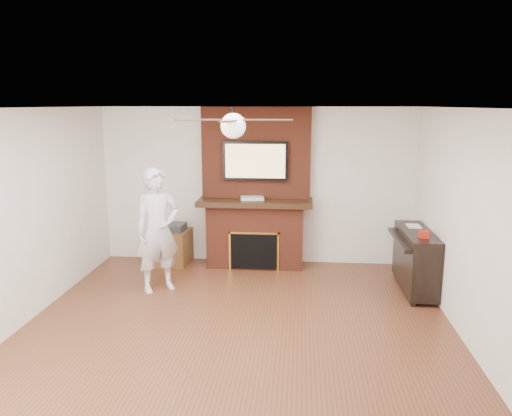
# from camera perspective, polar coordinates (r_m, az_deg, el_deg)

# --- Properties ---
(room_shell) EXTENTS (5.36, 5.86, 2.86)m
(room_shell) POSITION_cam_1_polar(r_m,az_deg,el_deg) (5.34, -2.51, -2.19)
(room_shell) COLOR #552C19
(room_shell) RESTS_ON ground
(fireplace) EXTENTS (1.78, 0.64, 2.50)m
(fireplace) POSITION_cam_1_polar(r_m,az_deg,el_deg) (7.86, -0.04, 0.48)
(fireplace) COLOR maroon
(fireplace) RESTS_ON ground
(tv) EXTENTS (1.00, 0.08, 0.60)m
(tv) POSITION_cam_1_polar(r_m,az_deg,el_deg) (7.71, -0.07, 5.41)
(tv) COLOR black
(tv) RESTS_ON fireplace
(ceiling_fan) EXTENTS (1.21, 1.21, 0.31)m
(ceiling_fan) POSITION_cam_1_polar(r_m,az_deg,el_deg) (5.18, -2.62, 9.49)
(ceiling_fan) COLOR black
(ceiling_fan) RESTS_ON room_shell
(person) EXTENTS (0.75, 0.71, 1.71)m
(person) POSITION_cam_1_polar(r_m,az_deg,el_deg) (6.92, -11.17, -2.53)
(person) COLOR silver
(person) RESTS_ON ground
(side_table) EXTENTS (0.61, 0.61, 0.66)m
(side_table) POSITION_cam_1_polar(r_m,az_deg,el_deg) (8.20, -9.65, -4.20)
(side_table) COLOR brown
(side_table) RESTS_ON ground
(piano) EXTENTS (0.48, 1.29, 0.93)m
(piano) POSITION_cam_1_polar(r_m,az_deg,el_deg) (7.24, 17.73, -5.52)
(piano) COLOR black
(piano) RESTS_ON ground
(cable_box) EXTENTS (0.38, 0.26, 0.05)m
(cable_box) POSITION_cam_1_polar(r_m,az_deg,el_deg) (7.75, -0.44, 1.14)
(cable_box) COLOR silver
(cable_box) RESTS_ON fireplace
(candle_orange) EXTENTS (0.07, 0.07, 0.10)m
(candle_orange) POSITION_cam_1_polar(r_m,az_deg,el_deg) (7.89, -1.79, -6.57)
(candle_orange) COLOR orange
(candle_orange) RESTS_ON ground
(candle_green) EXTENTS (0.07, 0.07, 0.08)m
(candle_green) POSITION_cam_1_polar(r_m,az_deg,el_deg) (7.93, 0.12, -6.56)
(candle_green) COLOR #44772F
(candle_green) RESTS_ON ground
(candle_cream) EXTENTS (0.09, 0.09, 0.10)m
(candle_cream) POSITION_cam_1_polar(r_m,az_deg,el_deg) (7.93, 0.53, -6.47)
(candle_cream) COLOR #EEE9BE
(candle_cream) RESTS_ON ground
(candle_blue) EXTENTS (0.06, 0.06, 0.08)m
(candle_blue) POSITION_cam_1_polar(r_m,az_deg,el_deg) (7.94, 0.70, -6.54)
(candle_blue) COLOR #33619B
(candle_blue) RESTS_ON ground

